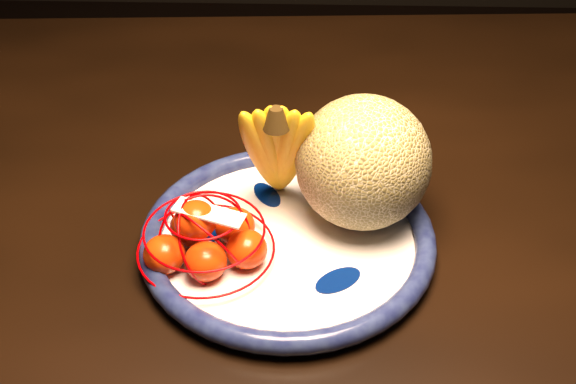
{
  "coord_description": "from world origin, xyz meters",
  "views": [
    {
      "loc": [
        0.0,
        -0.72,
        1.31
      ],
      "look_at": [
        -0.02,
        -0.12,
        0.83
      ],
      "focal_mm": 45.0,
      "sensor_mm": 36.0,
      "label": 1
    }
  ],
  "objects_px": {
    "fruit_bowl": "(288,238)",
    "cantaloupe": "(363,162)",
    "mandarin_bag": "(206,239)",
    "banana_bunch": "(278,147)",
    "dining_table": "(389,220)"
  },
  "relations": [
    {
      "from": "dining_table",
      "to": "banana_bunch",
      "type": "xyz_separation_m",
      "value": [
        -0.14,
        -0.09,
        0.17
      ]
    },
    {
      "from": "dining_table",
      "to": "fruit_bowl",
      "type": "height_order",
      "value": "fruit_bowl"
    },
    {
      "from": "banana_bunch",
      "to": "mandarin_bag",
      "type": "relative_size",
      "value": 1.08
    },
    {
      "from": "mandarin_bag",
      "to": "cantaloupe",
      "type": "bearing_deg",
      "value": 24.47
    },
    {
      "from": "fruit_bowl",
      "to": "banana_bunch",
      "type": "height_order",
      "value": "banana_bunch"
    },
    {
      "from": "dining_table",
      "to": "mandarin_bag",
      "type": "distance_m",
      "value": 0.3
    },
    {
      "from": "banana_bunch",
      "to": "mandarin_bag",
      "type": "bearing_deg",
      "value": -128.57
    },
    {
      "from": "cantaloupe",
      "to": "mandarin_bag",
      "type": "height_order",
      "value": "cantaloupe"
    },
    {
      "from": "banana_bunch",
      "to": "fruit_bowl",
      "type": "bearing_deg",
      "value": -78.36
    },
    {
      "from": "dining_table",
      "to": "cantaloupe",
      "type": "bearing_deg",
      "value": -119.25
    },
    {
      "from": "cantaloupe",
      "to": "mandarin_bag",
      "type": "relative_size",
      "value": 0.99
    },
    {
      "from": "banana_bunch",
      "to": "mandarin_bag",
      "type": "xyz_separation_m",
      "value": [
        -0.07,
        -0.09,
        -0.06
      ]
    },
    {
      "from": "fruit_bowl",
      "to": "mandarin_bag",
      "type": "relative_size",
      "value": 2.18
    },
    {
      "from": "fruit_bowl",
      "to": "mandarin_bag",
      "type": "xyz_separation_m",
      "value": [
        -0.08,
        -0.03,
        0.03
      ]
    },
    {
      "from": "fruit_bowl",
      "to": "cantaloupe",
      "type": "relative_size",
      "value": 2.19
    }
  ]
}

